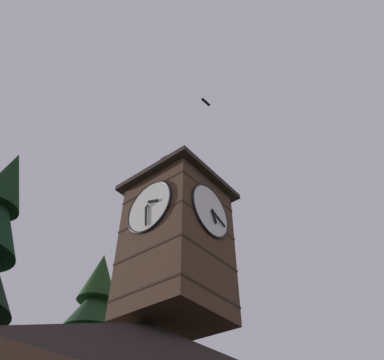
% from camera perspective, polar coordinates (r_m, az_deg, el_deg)
% --- Properties ---
extents(clock_tower, '(4.43, 4.43, 9.54)m').
position_cam_1_polar(clock_tower, '(17.25, -2.25, -8.26)').
color(clock_tower, '#4C3323').
rests_on(clock_tower, building_main).
extents(moon, '(2.38, 2.38, 2.38)m').
position_cam_1_polar(moon, '(55.05, -21.17, -22.63)').
color(moon, silver).
extents(flying_bird_high, '(0.72, 0.23, 0.12)m').
position_cam_1_polar(flying_bird_high, '(23.48, 2.09, 11.74)').
color(flying_bird_high, black).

